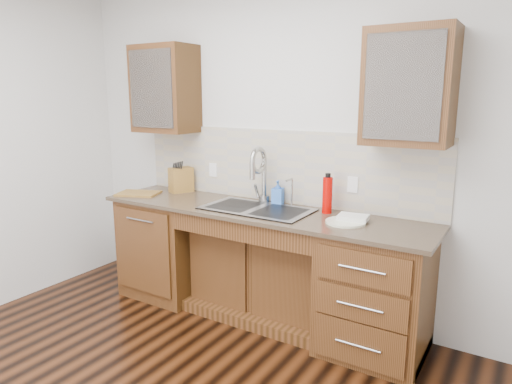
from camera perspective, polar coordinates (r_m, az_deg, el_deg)
The scene contains 23 objects.
wall_back at distance 3.78m, azimuth 3.20°, elevation 5.54°, with size 4.00×0.10×2.70m, color silver.
base_cabinet_left at distance 4.23m, azimuth -10.80°, elevation -6.59°, with size 0.70×0.62×0.88m, color #593014.
base_cabinet_center at distance 3.80m, azimuth 1.04°, elevation -10.04°, with size 1.20×0.44×0.70m, color #593014.
base_cabinet_right at distance 3.34m, azimuth 14.73°, elevation -12.00°, with size 0.70×0.62×0.88m, color #593014.
countertop at distance 3.54m, azimuth 0.21°, elevation -2.38°, with size 2.70×0.65×0.03m, color #84705B.
backsplash at distance 3.74m, azimuth 2.73°, elevation 3.25°, with size 2.70×0.02×0.59m, color beige.
sink at distance 3.54m, azimuth 0.08°, elevation -3.53°, with size 0.84×0.46×0.19m, color #9E9EA5.
faucet at distance 3.71m, azimuth 1.02°, elevation 1.69°, with size 0.04×0.04×0.40m, color #999993.
filter_tap at distance 3.61m, azimuth 4.51°, elevation 0.08°, with size 0.02×0.02×0.24m, color #999993.
upper_cabinet_left at distance 4.19m, azimuth -11.29°, elevation 12.48°, with size 0.55×0.34×0.75m, color #593014.
upper_cabinet_right at distance 3.17m, azimuth 18.63°, elevation 12.30°, with size 0.55×0.34×0.75m, color #593014.
outlet_left at distance 4.10m, azimuth -5.37°, elevation 2.77°, with size 0.08×0.01×0.12m, color white.
outlet_right at distance 3.48m, azimuth 12.01°, elevation 0.91°, with size 0.08×0.01×0.12m, color white.
soap_bottle at distance 3.69m, azimuth 2.74°, elevation -0.04°, with size 0.09×0.09×0.19m, color blue.
water_bottle at distance 3.43m, azimuth 8.91°, elevation -0.40°, with size 0.07×0.07×0.27m, color #BB0400.
plate at distance 3.21m, azimuth 11.14°, elevation -3.70°, with size 0.28×0.28×0.02m, color beige.
dish_towel at distance 3.25m, azimuth 12.05°, elevation -3.12°, with size 0.20×0.15×0.03m, color white.
knife_block at distance 4.19m, azimuth -9.35°, elevation 1.52°, with size 0.12×0.20×0.22m, color brown.
cutting_board at distance 4.19m, azimuth -14.49°, elevation -0.16°, with size 0.35×0.25×0.02m, color brown.
cup_left_a at distance 4.22m, azimuth -11.75°, elevation 11.79°, with size 0.13×0.13×0.10m, color silver.
cup_left_b at distance 4.11m, azimuth -10.13°, elevation 11.72°, with size 0.09×0.09×0.08m, color silver.
cup_right_a at distance 3.20m, azimuth 16.17°, elevation 11.55°, with size 0.13×0.13×0.10m, color white.
cup_right_b at distance 3.14m, azimuth 20.40°, elevation 11.25°, with size 0.10×0.10×0.10m, color white.
Camera 1 is at (1.78, -1.50, 1.78)m, focal length 32.00 mm.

